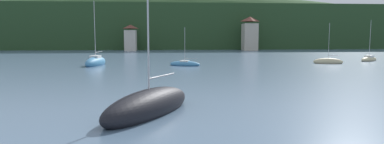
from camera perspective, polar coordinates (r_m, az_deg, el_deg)
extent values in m
cube|color=#264223|center=(139.35, -3.94, 7.32)|extent=(352.00, 62.64, 14.88)
ellipsoid|color=#2D4C28|center=(154.99, -3.67, 6.38)|extent=(246.40, 43.85, 35.68)
cube|color=beige|center=(103.40, -10.24, 5.22)|extent=(3.27, 5.96, 6.10)
pyramid|color=brown|center=(103.42, -10.29, 7.50)|extent=(3.44, 6.25, 1.15)
cube|color=#BCB29E|center=(105.63, 9.65, 5.81)|extent=(4.20, 4.54, 8.16)
pyramid|color=brown|center=(105.75, 9.71, 8.76)|extent=(4.41, 4.77, 1.47)
ellipsoid|color=#CCBC8E|center=(59.50, 21.85, 1.59)|extent=(4.83, 2.79, 1.27)
cylinder|color=#B7B7BC|center=(59.35, 21.98, 4.77)|extent=(0.06, 0.06, 5.92)
cylinder|color=#ADADB2|center=(59.57, 22.69, 2.58)|extent=(1.61, 0.55, 0.05)
ellipsoid|color=black|center=(20.13, -7.20, -5.69)|extent=(6.16, 8.52, 2.00)
cylinder|color=#B7B7BC|center=(19.72, -7.40, 8.54)|extent=(0.10, 0.10, 8.80)
cylinder|color=#ADADB2|center=(21.21, -5.04, -0.66)|extent=(1.62, 2.79, 0.09)
ellipsoid|color=teal|center=(51.40, -1.21, 1.32)|extent=(4.98, 3.34, 1.01)
cylinder|color=#B7B7BC|center=(51.24, -1.21, 4.55)|extent=(0.06, 0.06, 5.24)
cylinder|color=#ADADB2|center=(51.01, -0.20, 2.30)|extent=(1.78, 0.83, 0.05)
cube|color=silver|center=(51.37, -1.21, 1.79)|extent=(1.56, 1.43, 0.30)
ellipsoid|color=#CCBC8E|center=(68.62, 27.54, 1.86)|extent=(5.03, 4.17, 1.13)
cylinder|color=#B7B7BC|center=(68.48, 27.70, 4.93)|extent=(0.06, 0.06, 6.74)
cylinder|color=#ADADB2|center=(67.80, 27.32, 2.77)|extent=(1.38, 0.99, 0.05)
cube|color=silver|center=(68.58, 27.57, 2.32)|extent=(1.88, 1.78, 0.48)
ellipsoid|color=teal|center=(54.16, -15.84, 1.53)|extent=(3.05, 7.12, 1.85)
cylinder|color=#B7B7BC|center=(54.01, -16.00, 6.73)|extent=(0.08, 0.08, 8.81)
cylinder|color=#ADADB2|center=(55.47, -15.35, 3.27)|extent=(0.57, 2.96, 0.07)
cube|color=silver|center=(54.11, -15.87, 2.38)|extent=(1.53, 1.89, 0.60)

